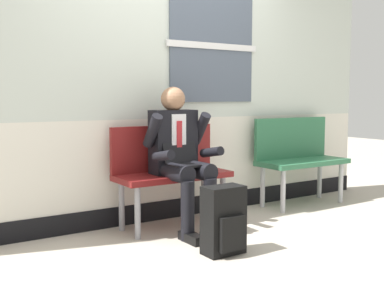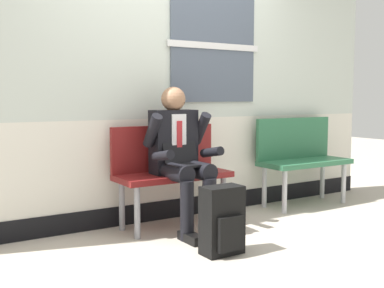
{
  "view_description": "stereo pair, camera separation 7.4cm",
  "coord_description": "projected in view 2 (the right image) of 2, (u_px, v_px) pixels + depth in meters",
  "views": [
    {
      "loc": [
        -2.26,
        -3.19,
        1.14
      ],
      "look_at": [
        -0.06,
        0.15,
        0.75
      ],
      "focal_mm": 44.78,
      "sensor_mm": 36.0,
      "label": 1
    },
    {
      "loc": [
        -2.2,
        -3.23,
        1.14
      ],
      "look_at": [
        -0.06,
        0.15,
        0.75
      ],
      "focal_mm": 44.78,
      "sensor_mm": 36.0,
      "label": 2
    }
  ],
  "objects": [
    {
      "name": "person_seated",
      "position": [
        181.0,
        155.0,
        4.06
      ],
      "size": [
        0.57,
        0.7,
        1.23
      ],
      "color": "black",
      "rests_on": "ground"
    },
    {
      "name": "ground_plane",
      "position": [
        208.0,
        234.0,
        4.0
      ],
      "size": [
        18.0,
        18.0,
        0.0
      ],
      "primitive_type": "plane",
      "color": "#B2A899"
    },
    {
      "name": "backpack",
      "position": [
        223.0,
        221.0,
        3.47
      ],
      "size": [
        0.3,
        0.21,
        0.5
      ],
      "color": "black",
      "rests_on": "ground"
    },
    {
      "name": "bench_empty",
      "position": [
        300.0,
        155.0,
        5.09
      ],
      "size": [
        1.02,
        0.42,
        0.92
      ],
      "color": "#2D6B47",
      "rests_on": "ground"
    },
    {
      "name": "station_wall",
      "position": [
        167.0,
        55.0,
        4.44
      ],
      "size": [
        5.1,
        0.17,
        3.08
      ],
      "color": "beige",
      "rests_on": "ground"
    },
    {
      "name": "bench_with_person",
      "position": [
        170.0,
        167.0,
        4.23
      ],
      "size": [
        1.02,
        0.42,
        0.89
      ],
      "color": "maroon",
      "rests_on": "ground"
    }
  ]
}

